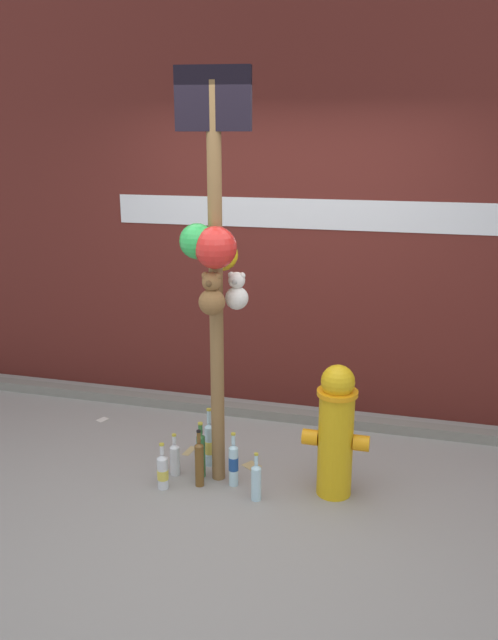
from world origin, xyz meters
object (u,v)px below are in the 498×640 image
(fire_hydrant, at_px, (336,430))
(bottle_6, at_px, (199,463))
(bottle_2, at_px, (209,444))
(bottle_0, at_px, (163,471))
(bottle_1, at_px, (234,463))
(bottle_3, at_px, (175,458))
(memorial_post, at_px, (215,243))
(bottle_5, at_px, (256,481))
(bottle_4, at_px, (201,453))

(fire_hydrant, relative_size, bottle_6, 2.20)
(bottle_2, bearing_deg, bottle_6, -85.36)
(bottle_0, bearing_deg, bottle_1, 19.96)
(bottle_3, relative_size, bottle_6, 0.76)
(memorial_post, bearing_deg, fire_hydrant, 2.84)
(memorial_post, xyz_separation_m, bottle_5, (0.31, -0.17, -1.47))
(fire_hydrant, bearing_deg, bottle_0, -168.17)
(bottle_0, distance_m, bottle_1, 0.46)
(bottle_4, bearing_deg, bottle_1, -11.81)
(bottle_1, bearing_deg, bottle_4, 168.19)
(bottle_2, bearing_deg, bottle_4, -91.96)
(bottle_4, relative_size, bottle_5, 1.22)
(memorial_post, height_order, bottle_5, memorial_post)
(bottle_1, height_order, bottle_5, bottle_1)
(bottle_2, bearing_deg, bottle_0, -117.95)
(bottle_0, xyz_separation_m, bottle_6, (0.22, 0.09, 0.04))
(fire_hydrant, bearing_deg, bottle_4, -178.78)
(bottle_0, relative_size, bottle_4, 0.81)
(fire_hydrant, bearing_deg, bottle_3, -177.69)
(fire_hydrant, distance_m, bottle_6, 0.92)
(bottle_1, xyz_separation_m, bottle_5, (0.19, -0.14, -0.02))
(fire_hydrant, xyz_separation_m, bottle_3, (-1.07, -0.04, -0.32))
(bottle_1, xyz_separation_m, bottle_2, (-0.24, 0.21, 0.01))
(bottle_3, distance_m, bottle_4, 0.19)
(memorial_post, height_order, bottle_3, memorial_post)
(bottle_3, relative_size, bottle_4, 0.76)
(bottle_5, bearing_deg, bottle_1, 144.06)
(bottle_0, distance_m, bottle_5, 0.62)
(bottle_2, relative_size, bottle_4, 1.07)
(bottle_2, bearing_deg, bottle_1, -42.19)
(fire_hydrant, relative_size, bottle_2, 2.06)
(fire_hydrant, xyz_separation_m, bottle_6, (-0.87, -0.13, -0.28))
(bottle_4, bearing_deg, bottle_6, -76.22)
(bottle_2, xyz_separation_m, bottle_6, (0.02, -0.28, 0.00))
(memorial_post, height_order, bottle_1, memorial_post)
(memorial_post, xyz_separation_m, bottle_3, (-0.30, -0.01, -1.47))
(memorial_post, bearing_deg, bottle_0, -149.18)
(bottle_0, xyz_separation_m, bottle_4, (0.19, 0.21, 0.05))
(memorial_post, distance_m, bottle_2, 1.45)
(memorial_post, distance_m, bottle_1, 1.45)
(bottle_1, height_order, bottle_2, bottle_2)
(bottle_2, relative_size, bottle_3, 1.42)
(bottle_4, bearing_deg, bottle_0, -132.64)
(bottle_1, xyz_separation_m, bottle_6, (-0.21, -0.06, 0.01))
(fire_hydrant, relative_size, bottle_5, 2.69)
(bottle_2, height_order, bottle_5, bottle_2)
(fire_hydrant, relative_size, bottle_4, 2.21)
(memorial_post, bearing_deg, bottle_4, 171.29)
(bottle_0, bearing_deg, memorial_post, 30.82)
(memorial_post, bearing_deg, bottle_6, -135.27)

